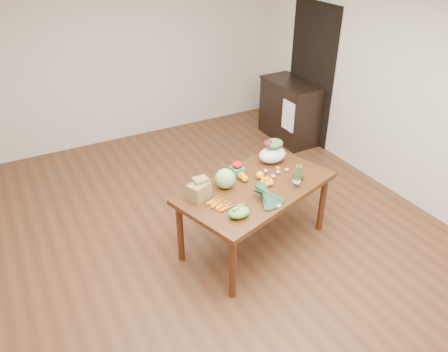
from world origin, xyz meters
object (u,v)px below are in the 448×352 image
cabbage (225,179)px  asparagus_bundle (297,176)px  dining_table (255,215)px  cabinet (290,111)px  paper_bag (199,189)px  mandarin_cluster (266,181)px  kale_bunch (271,196)px  salad_bag (272,152)px

cabbage → asparagus_bundle: bearing=-27.7°
dining_table → cabinet: 2.76m
paper_bag → mandarin_cluster: 0.72m
dining_table → cabinet: (1.90, 2.00, 0.10)m
paper_bag → mandarin_cluster: (0.71, -0.11, -0.05)m
cabbage → asparagus_bundle: 0.73m
dining_table → paper_bag: bearing=155.7°
paper_bag → kale_bunch: bearing=-35.7°
dining_table → paper_bag: paper_bag is taller
kale_bunch → salad_bag: (0.47, 0.67, 0.04)m
asparagus_bundle → salad_bag: (0.08, 0.56, -0.00)m
mandarin_cluster → cabinet: bearing=48.6°
cabbage → mandarin_cluster: 0.43m
cabinet → mandarin_cluster: size_ratio=5.67×
asparagus_bundle → paper_bag: bearing=146.3°
kale_bunch → paper_bag: bearing=127.4°
cabinet → paper_bag: (-2.50, -1.92, 0.38)m
paper_bag → salad_bag: size_ratio=0.87×
cabinet → kale_bunch: size_ratio=2.55×
cabbage → kale_bunch: (0.25, -0.46, -0.02)m
cabbage → mandarin_cluster: (0.39, -0.16, -0.05)m
paper_bag → asparagus_bundle: asparagus_bundle is taller
cabinet → asparagus_bundle: bearing=-125.0°
paper_bag → cabinet: bearing=37.5°
cabinet → mandarin_cluster: (-1.79, -2.03, 0.33)m
dining_table → kale_bunch: 0.56m
cabinet → paper_bag: bearing=-142.5°
dining_table → paper_bag: 0.77m
paper_bag → kale_bunch: paper_bag is taller
paper_bag → mandarin_cluster: paper_bag is taller
mandarin_cluster → kale_bunch: (-0.14, -0.30, 0.03)m
dining_table → mandarin_cluster: 0.44m
cabinet → kale_bunch: cabinet is taller
asparagus_bundle → salad_bag: asparagus_bundle is taller
mandarin_cluster → asparagus_bundle: asparagus_bundle is taller
dining_table → asparagus_bundle: size_ratio=6.48×
cabinet → asparagus_bundle: asparagus_bundle is taller
cabinet → paper_bag: size_ratio=3.73×
cabinet → cabbage: 2.91m
paper_bag → cabbage: cabbage is taller
cabbage → mandarin_cluster: bearing=-21.9°
cabinet → salad_bag: salad_bag is taller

